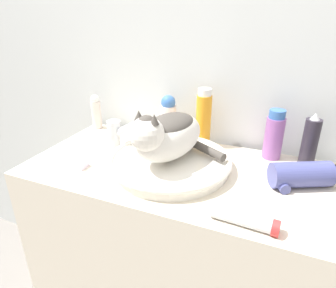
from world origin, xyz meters
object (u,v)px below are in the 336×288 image
(cat, at_px, (167,134))
(shampoo_bottle_tall, at_px, (203,119))
(mouthwash_bottle, at_px, (274,135))
(soap_bar, at_px, (77,163))
(deodorant_stick, at_px, (96,112))
(hair_dryer, at_px, (301,175))
(faucet, at_px, (116,134))
(hairspray_can_black, at_px, (310,141))
(lotion_bottle_white, at_px, (168,118))
(cream_tube, at_px, (246,220))

(cat, distance_m, shampoo_bottle_tall, 0.24)
(mouthwash_bottle, height_order, shampoo_bottle_tall, shampoo_bottle_tall)
(soap_bar, bearing_deg, mouthwash_bottle, 28.90)
(deodorant_stick, distance_m, shampoo_bottle_tall, 0.49)
(deodorant_stick, height_order, shampoo_bottle_tall, shampoo_bottle_tall)
(deodorant_stick, relative_size, soap_bar, 2.25)
(shampoo_bottle_tall, xyz_separation_m, hair_dryer, (0.36, -0.17, -0.07))
(faucet, relative_size, deodorant_stick, 0.92)
(mouthwash_bottle, relative_size, hair_dryer, 0.86)
(cat, height_order, hairspray_can_black, cat)
(lotion_bottle_white, xyz_separation_m, hairspray_can_black, (0.52, 0.00, -0.01))
(hairspray_can_black, xyz_separation_m, soap_bar, (-0.72, -0.33, -0.07))
(deodorant_stick, height_order, hairspray_can_black, hairspray_can_black)
(mouthwash_bottle, xyz_separation_m, hair_dryer, (0.10, -0.17, -0.05))
(faucet, distance_m, hairspray_can_black, 0.68)
(soap_bar, bearing_deg, hair_dryer, 13.23)
(cat, bearing_deg, deodorant_stick, -104.43)
(mouthwash_bottle, height_order, lotion_bottle_white, lotion_bottle_white)
(shampoo_bottle_tall, distance_m, soap_bar, 0.49)
(hair_dryer, bearing_deg, hairspray_can_black, 57.11)
(faucet, distance_m, mouthwash_bottle, 0.57)
(faucet, bearing_deg, mouthwash_bottle, 28.22)
(shampoo_bottle_tall, bearing_deg, lotion_bottle_white, 180.00)
(deodorant_stick, xyz_separation_m, soap_bar, (0.15, -0.33, -0.06))
(mouthwash_bottle, relative_size, lotion_bottle_white, 0.95)
(faucet, bearing_deg, cat, -3.58)
(faucet, height_order, mouthwash_bottle, mouthwash_bottle)
(mouthwash_bottle, relative_size, soap_bar, 2.64)
(mouthwash_bottle, distance_m, lotion_bottle_white, 0.41)
(hairspray_can_black, relative_size, hair_dryer, 0.88)
(cream_tube, bearing_deg, mouthwash_bottle, 87.17)
(faucet, bearing_deg, deodorant_stick, 149.35)
(faucet, height_order, cream_tube, faucet)
(soap_bar, bearing_deg, faucet, 65.96)
(cat, xyz_separation_m, deodorant_stick, (-0.44, 0.23, -0.05))
(lotion_bottle_white, bearing_deg, hairspray_can_black, 0.00)
(deodorant_stick, distance_m, mouthwash_bottle, 0.75)
(cat, distance_m, mouthwash_bottle, 0.39)
(shampoo_bottle_tall, height_order, soap_bar, shampoo_bottle_tall)
(hairspray_can_black, bearing_deg, mouthwash_bottle, -180.00)
(cat, xyz_separation_m, faucet, (-0.23, 0.05, -0.06))
(cat, height_order, hair_dryer, cat)
(mouthwash_bottle, distance_m, hair_dryer, 0.20)
(deodorant_stick, relative_size, shampoo_bottle_tall, 0.67)
(cream_tube, bearing_deg, shampoo_bottle_tall, 119.76)
(faucet, bearing_deg, hair_dryer, 10.73)
(deodorant_stick, xyz_separation_m, cream_tube, (0.73, -0.42, -0.06))
(faucet, bearing_deg, soap_bar, -104.64)
(lotion_bottle_white, distance_m, shampoo_bottle_tall, 0.15)
(cream_tube, bearing_deg, hairspray_can_black, 71.78)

